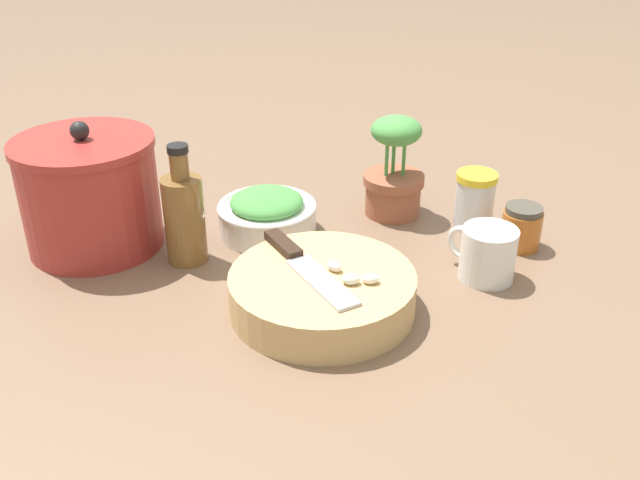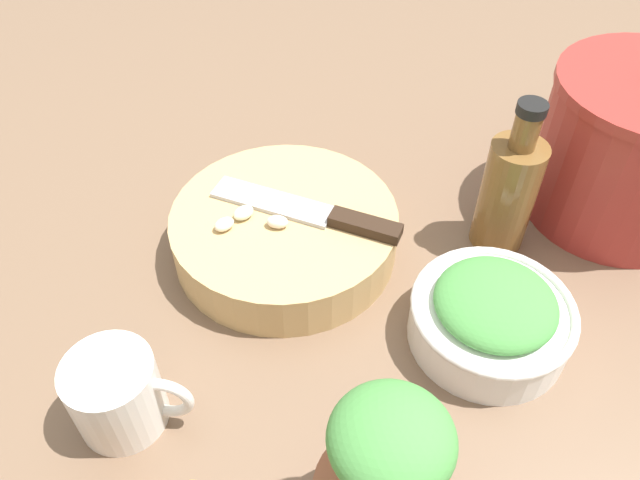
{
  "view_description": "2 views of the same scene",
  "coord_description": "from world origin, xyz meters",
  "px_view_note": "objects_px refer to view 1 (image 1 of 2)",
  "views": [
    {
      "loc": [
        -0.14,
        -0.85,
        0.54
      ],
      "look_at": [
        0.0,
        0.01,
        0.07
      ],
      "focal_mm": 40.0,
      "sensor_mm": 36.0,
      "label": 1
    },
    {
      "loc": [
        0.32,
        0.31,
        0.52
      ],
      "look_at": [
        0.0,
        0.01,
        0.07
      ],
      "focal_mm": 35.0,
      "sensor_mm": 36.0,
      "label": 2
    }
  ],
  "objects_px": {
    "garlic_cloves": "(351,275)",
    "potted_herb": "(394,174)",
    "stock_pot": "(90,194)",
    "honey_jar": "(522,227)",
    "cutting_board": "(322,292)",
    "herb_bowl": "(267,214)",
    "coffee_mug": "(487,253)",
    "chef_knife": "(302,263)",
    "oil_bottle": "(184,216)",
    "spice_jar": "(475,200)"
  },
  "relations": [
    {
      "from": "honey_jar",
      "to": "potted_herb",
      "type": "xyz_separation_m",
      "value": [
        -0.17,
        0.15,
        0.04
      ]
    },
    {
      "from": "potted_herb",
      "to": "herb_bowl",
      "type": "bearing_deg",
      "value": -169.88
    },
    {
      "from": "coffee_mug",
      "to": "stock_pot",
      "type": "bearing_deg",
      "value": 161.49
    },
    {
      "from": "herb_bowl",
      "to": "stock_pot",
      "type": "bearing_deg",
      "value": 179.56
    },
    {
      "from": "cutting_board",
      "to": "chef_knife",
      "type": "xyz_separation_m",
      "value": [
        -0.02,
        0.03,
        0.03
      ]
    },
    {
      "from": "chef_knife",
      "to": "herb_bowl",
      "type": "bearing_deg",
      "value": -102.95
    },
    {
      "from": "spice_jar",
      "to": "coffee_mug",
      "type": "height_order",
      "value": "spice_jar"
    },
    {
      "from": "chef_knife",
      "to": "honey_jar",
      "type": "height_order",
      "value": "honey_jar"
    },
    {
      "from": "herb_bowl",
      "to": "spice_jar",
      "type": "height_order",
      "value": "spice_jar"
    },
    {
      "from": "oil_bottle",
      "to": "potted_herb",
      "type": "bearing_deg",
      "value": 17.27
    },
    {
      "from": "oil_bottle",
      "to": "stock_pot",
      "type": "height_order",
      "value": "stock_pot"
    },
    {
      "from": "honey_jar",
      "to": "stock_pot",
      "type": "relative_size",
      "value": 0.32
    },
    {
      "from": "cutting_board",
      "to": "herb_bowl",
      "type": "height_order",
      "value": "herb_bowl"
    },
    {
      "from": "herb_bowl",
      "to": "spice_jar",
      "type": "relative_size",
      "value": 1.67
    },
    {
      "from": "spice_jar",
      "to": "stock_pot",
      "type": "distance_m",
      "value": 0.61
    },
    {
      "from": "cutting_board",
      "to": "potted_herb",
      "type": "relative_size",
      "value": 1.45
    },
    {
      "from": "garlic_cloves",
      "to": "coffee_mug",
      "type": "xyz_separation_m",
      "value": [
        0.21,
        0.06,
        -0.02
      ]
    },
    {
      "from": "garlic_cloves",
      "to": "cutting_board",
      "type": "bearing_deg",
      "value": 154.77
    },
    {
      "from": "oil_bottle",
      "to": "potted_herb",
      "type": "distance_m",
      "value": 0.36
    },
    {
      "from": "spice_jar",
      "to": "potted_herb",
      "type": "distance_m",
      "value": 0.14
    },
    {
      "from": "garlic_cloves",
      "to": "coffee_mug",
      "type": "bearing_deg",
      "value": 16.7
    },
    {
      "from": "cutting_board",
      "to": "stock_pot",
      "type": "relative_size",
      "value": 1.18
    },
    {
      "from": "garlic_cloves",
      "to": "honey_jar",
      "type": "distance_m",
      "value": 0.33
    },
    {
      "from": "cutting_board",
      "to": "potted_herb",
      "type": "bearing_deg",
      "value": 58.74
    },
    {
      "from": "cutting_board",
      "to": "coffee_mug",
      "type": "distance_m",
      "value": 0.25
    },
    {
      "from": "oil_bottle",
      "to": "stock_pot",
      "type": "distance_m",
      "value": 0.16
    },
    {
      "from": "spice_jar",
      "to": "potted_herb",
      "type": "height_order",
      "value": "potted_herb"
    },
    {
      "from": "spice_jar",
      "to": "honey_jar",
      "type": "bearing_deg",
      "value": -55.94
    },
    {
      "from": "garlic_cloves",
      "to": "herb_bowl",
      "type": "relative_size",
      "value": 0.41
    },
    {
      "from": "chef_knife",
      "to": "garlic_cloves",
      "type": "distance_m",
      "value": 0.07
    },
    {
      "from": "garlic_cloves",
      "to": "stock_pot",
      "type": "xyz_separation_m",
      "value": [
        -0.36,
        0.25,
        0.03
      ]
    },
    {
      "from": "garlic_cloves",
      "to": "stock_pot",
      "type": "bearing_deg",
      "value": 144.6
    },
    {
      "from": "spice_jar",
      "to": "stock_pot",
      "type": "xyz_separation_m",
      "value": [
        -0.6,
        0.03,
        0.04
      ]
    },
    {
      "from": "cutting_board",
      "to": "stock_pot",
      "type": "height_order",
      "value": "stock_pot"
    },
    {
      "from": "herb_bowl",
      "to": "honey_jar",
      "type": "distance_m",
      "value": 0.4
    },
    {
      "from": "coffee_mug",
      "to": "chef_knife",
      "type": "bearing_deg",
      "value": -175.97
    },
    {
      "from": "cutting_board",
      "to": "chef_knife",
      "type": "bearing_deg",
      "value": 129.78
    },
    {
      "from": "chef_knife",
      "to": "honey_jar",
      "type": "distance_m",
      "value": 0.37
    },
    {
      "from": "herb_bowl",
      "to": "oil_bottle",
      "type": "distance_m",
      "value": 0.15
    },
    {
      "from": "cutting_board",
      "to": "herb_bowl",
      "type": "relative_size",
      "value": 1.56
    },
    {
      "from": "garlic_cloves",
      "to": "oil_bottle",
      "type": "xyz_separation_m",
      "value": [
        -0.22,
        0.18,
        0.01
      ]
    },
    {
      "from": "oil_bottle",
      "to": "coffee_mug",
      "type": "bearing_deg",
      "value": -15.64
    },
    {
      "from": "chef_knife",
      "to": "coffee_mug",
      "type": "height_order",
      "value": "coffee_mug"
    },
    {
      "from": "garlic_cloves",
      "to": "spice_jar",
      "type": "bearing_deg",
      "value": 41.4
    },
    {
      "from": "potted_herb",
      "to": "honey_jar",
      "type": "bearing_deg",
      "value": -41.11
    },
    {
      "from": "cutting_board",
      "to": "honey_jar",
      "type": "distance_m",
      "value": 0.36
    },
    {
      "from": "coffee_mug",
      "to": "herb_bowl",
      "type": "bearing_deg",
      "value": 147.84
    },
    {
      "from": "stock_pot",
      "to": "spice_jar",
      "type": "bearing_deg",
      "value": -3.31
    },
    {
      "from": "honey_jar",
      "to": "stock_pot",
      "type": "height_order",
      "value": "stock_pot"
    },
    {
      "from": "garlic_cloves",
      "to": "potted_herb",
      "type": "height_order",
      "value": "potted_herb"
    }
  ]
}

